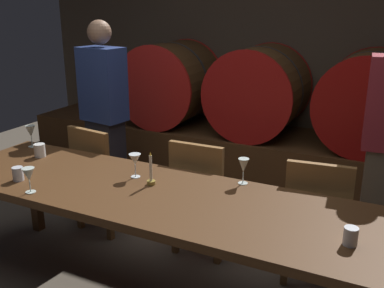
{
  "coord_description": "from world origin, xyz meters",
  "views": [
    {
      "loc": [
        1.34,
        -2.1,
        1.8
      ],
      "look_at": [
        0.05,
        0.5,
        0.87
      ],
      "focal_mm": 41.46,
      "sensor_mm": 36.0,
      "label": 1
    }
  ],
  "objects_px": {
    "cup_center": "(18,174)",
    "candle_center": "(151,176)",
    "wine_barrel_center": "(259,91)",
    "guest_left": "(104,115)",
    "dining_table": "(155,202)",
    "wine_glass_far_right": "(243,166)",
    "wine_barrel_right": "(370,101)",
    "wine_glass_center_right": "(135,160)",
    "chair_left": "(101,173)",
    "chair_center": "(202,192)",
    "wine_glass_far_left": "(31,132)",
    "wine_glass_center_left": "(29,175)",
    "cup_right": "(351,236)",
    "wine_barrel_left": "(171,83)",
    "chair_right": "(317,216)",
    "cup_left": "(40,150)"
  },
  "relations": [
    {
      "from": "wine_barrel_right",
      "to": "chair_left",
      "type": "xyz_separation_m",
      "value": [
        -1.81,
        -1.65,
        -0.44
      ]
    },
    {
      "from": "wine_glass_center_right",
      "to": "chair_left",
      "type": "bearing_deg",
      "value": 144.99
    },
    {
      "from": "chair_left",
      "to": "wine_barrel_right",
      "type": "bearing_deg",
      "value": -130.13
    },
    {
      "from": "candle_center",
      "to": "wine_glass_far_left",
      "type": "distance_m",
      "value": 1.22
    },
    {
      "from": "wine_barrel_left",
      "to": "wine_barrel_right",
      "type": "bearing_deg",
      "value": 0.0
    },
    {
      "from": "chair_left",
      "to": "wine_glass_center_right",
      "type": "relative_size",
      "value": 5.71
    },
    {
      "from": "candle_center",
      "to": "wine_glass_center_left",
      "type": "xyz_separation_m",
      "value": [
        -0.57,
        -0.41,
        0.05
      ]
    },
    {
      "from": "wine_glass_far_right",
      "to": "wine_barrel_left",
      "type": "bearing_deg",
      "value": 129.27
    },
    {
      "from": "candle_center",
      "to": "cup_left",
      "type": "height_order",
      "value": "candle_center"
    },
    {
      "from": "chair_right",
      "to": "cup_right",
      "type": "xyz_separation_m",
      "value": [
        0.27,
        -0.73,
        0.29
      ]
    },
    {
      "from": "wine_barrel_left",
      "to": "guest_left",
      "type": "xyz_separation_m",
      "value": [
        0.0,
        -1.22,
        -0.09
      ]
    },
    {
      "from": "dining_table",
      "to": "wine_glass_far_left",
      "type": "xyz_separation_m",
      "value": [
        -1.28,
        0.31,
        0.18
      ]
    },
    {
      "from": "wine_barrel_left",
      "to": "candle_center",
      "type": "relative_size",
      "value": 4.3
    },
    {
      "from": "chair_left",
      "to": "wine_glass_center_right",
      "type": "bearing_deg",
      "value": 152.57
    },
    {
      "from": "cup_center",
      "to": "candle_center",
      "type": "bearing_deg",
      "value": 21.83
    },
    {
      "from": "wine_barrel_left",
      "to": "chair_center",
      "type": "relative_size",
      "value": 1.03
    },
    {
      "from": "cup_left",
      "to": "cup_center",
      "type": "height_order",
      "value": "cup_left"
    },
    {
      "from": "wine_barrel_left",
      "to": "chair_right",
      "type": "relative_size",
      "value": 1.03
    },
    {
      "from": "wine_barrel_center",
      "to": "wine_glass_center_left",
      "type": "bearing_deg",
      "value": -101.72
    },
    {
      "from": "cup_left",
      "to": "cup_right",
      "type": "xyz_separation_m",
      "value": [
        2.16,
        -0.28,
        -0.0
      ]
    },
    {
      "from": "wine_barrel_right",
      "to": "wine_glass_center_right",
      "type": "xyz_separation_m",
      "value": [
        -1.17,
        -2.1,
        -0.08
      ]
    },
    {
      "from": "candle_center",
      "to": "wine_glass_center_right",
      "type": "height_order",
      "value": "candle_center"
    },
    {
      "from": "wine_barrel_left",
      "to": "wine_glass_center_right",
      "type": "xyz_separation_m",
      "value": [
        0.9,
        -2.1,
        -0.08
      ]
    },
    {
      "from": "chair_center",
      "to": "wine_glass_far_left",
      "type": "bearing_deg",
      "value": 13.26
    },
    {
      "from": "cup_right",
      "to": "guest_left",
      "type": "bearing_deg",
      "value": 153.14
    },
    {
      "from": "wine_glass_center_right",
      "to": "cup_right",
      "type": "relative_size",
      "value": 1.77
    },
    {
      "from": "wine_barrel_right",
      "to": "dining_table",
      "type": "xyz_separation_m",
      "value": [
        -0.94,
        -2.25,
        -0.26
      ]
    },
    {
      "from": "cup_left",
      "to": "cup_right",
      "type": "bearing_deg",
      "value": -7.29
    },
    {
      "from": "dining_table",
      "to": "cup_right",
      "type": "distance_m",
      "value": 1.11
    },
    {
      "from": "dining_table",
      "to": "wine_glass_center_left",
      "type": "relative_size",
      "value": 18.85
    },
    {
      "from": "guest_left",
      "to": "wine_glass_center_left",
      "type": "relative_size",
      "value": 10.98
    },
    {
      "from": "candle_center",
      "to": "cup_center",
      "type": "height_order",
      "value": "candle_center"
    },
    {
      "from": "chair_left",
      "to": "cup_center",
      "type": "distance_m",
      "value": 0.87
    },
    {
      "from": "wine_glass_far_left",
      "to": "chair_center",
      "type": "bearing_deg",
      "value": 14.22
    },
    {
      "from": "wine_glass_center_left",
      "to": "cup_left",
      "type": "xyz_separation_m",
      "value": [
        -0.41,
        0.49,
        -0.06
      ]
    },
    {
      "from": "wine_barrel_center",
      "to": "guest_left",
      "type": "bearing_deg",
      "value": -129.64
    },
    {
      "from": "wine_barrel_center",
      "to": "chair_left",
      "type": "height_order",
      "value": "wine_barrel_center"
    },
    {
      "from": "chair_left",
      "to": "wine_barrel_left",
      "type": "bearing_deg",
      "value": -73.4
    },
    {
      "from": "wine_glass_center_left",
      "to": "guest_left",
      "type": "bearing_deg",
      "value": 109.61
    },
    {
      "from": "wine_barrel_center",
      "to": "cup_center",
      "type": "xyz_separation_m",
      "value": [
        -0.74,
        -2.47,
        -0.15
      ]
    },
    {
      "from": "dining_table",
      "to": "wine_glass_far_right",
      "type": "bearing_deg",
      "value": 40.32
    },
    {
      "from": "wine_glass_far_left",
      "to": "wine_glass_center_right",
      "type": "height_order",
      "value": "wine_glass_far_left"
    },
    {
      "from": "guest_left",
      "to": "wine_glass_far_right",
      "type": "bearing_deg",
      "value": 164.48
    },
    {
      "from": "wine_glass_far_right",
      "to": "candle_center",
      "type": "bearing_deg",
      "value": -151.88
    },
    {
      "from": "wine_glass_center_right",
      "to": "wine_glass_far_right",
      "type": "relative_size",
      "value": 0.96
    },
    {
      "from": "wine_barrel_center",
      "to": "wine_glass_far_right",
      "type": "relative_size",
      "value": 5.62
    },
    {
      "from": "wine_barrel_center",
      "to": "cup_right",
      "type": "bearing_deg",
      "value": -62.62
    },
    {
      "from": "wine_glass_center_right",
      "to": "cup_right",
      "type": "bearing_deg",
      "value": -10.8
    },
    {
      "from": "wine_glass_far_left",
      "to": "chair_right",
      "type": "bearing_deg",
      "value": 8.49
    },
    {
      "from": "wine_glass_center_right",
      "to": "cup_right",
      "type": "height_order",
      "value": "wine_glass_center_right"
    }
  ]
}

